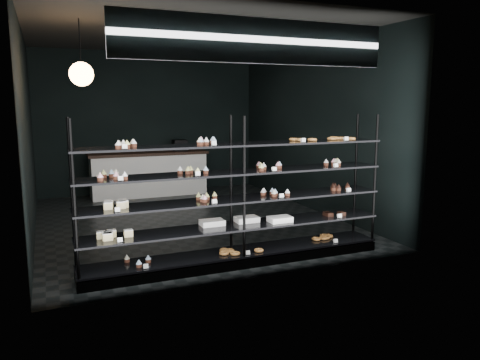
{
  "coord_description": "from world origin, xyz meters",
  "views": [
    {
      "loc": [
        -2.26,
        -7.84,
        2.07
      ],
      "look_at": [
        0.22,
        -1.9,
        1.0
      ],
      "focal_mm": 35.0,
      "sensor_mm": 36.0,
      "label": 1
    }
  ],
  "objects": [
    {
      "name": "display_shelf",
      "position": [
        -0.08,
        -2.45,
        0.63
      ],
      "size": [
        4.0,
        0.5,
        1.91
      ],
      "color": "black",
      "rests_on": "room"
    },
    {
      "name": "room",
      "position": [
        0.0,
        0.0,
        1.6
      ],
      "size": [
        5.01,
        6.01,
        3.2
      ],
      "color": "black",
      "rests_on": "ground"
    },
    {
      "name": "pendant_lamp",
      "position": [
        -1.75,
        -1.0,
        2.45
      ],
      "size": [
        0.32,
        0.32,
        0.89
      ],
      "color": "black",
      "rests_on": "room"
    },
    {
      "name": "service_counter",
      "position": [
        -0.15,
        2.5,
        0.5
      ],
      "size": [
        2.61,
        0.65,
        1.23
      ],
      "color": "white",
      "rests_on": "room"
    },
    {
      "name": "signage",
      "position": [
        0.0,
        -2.93,
        2.75
      ],
      "size": [
        3.3,
        0.05,
        0.5
      ],
      "color": "#0D1A43",
      "rests_on": "room"
    }
  ]
}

